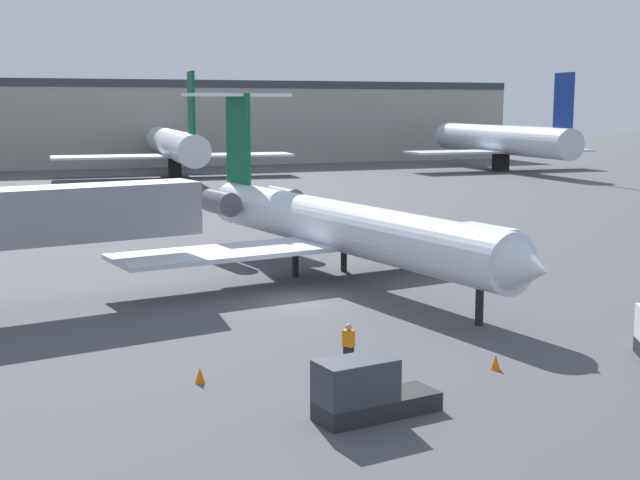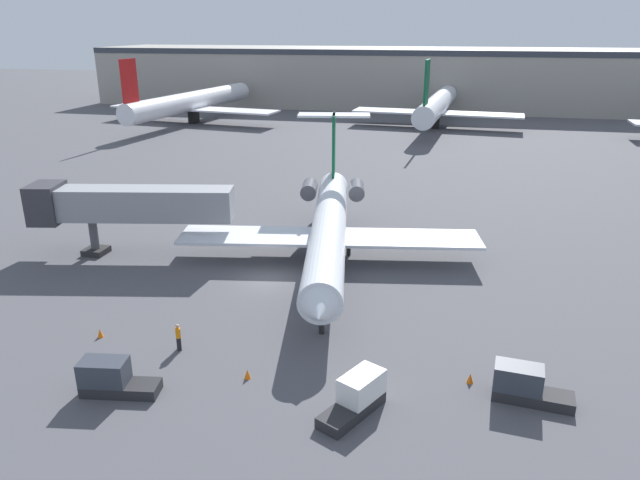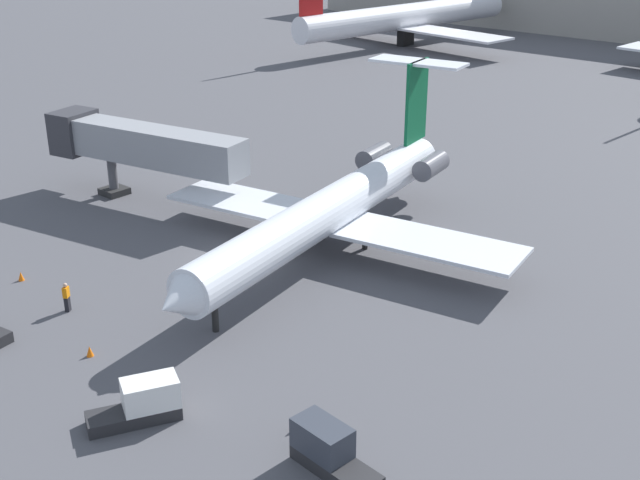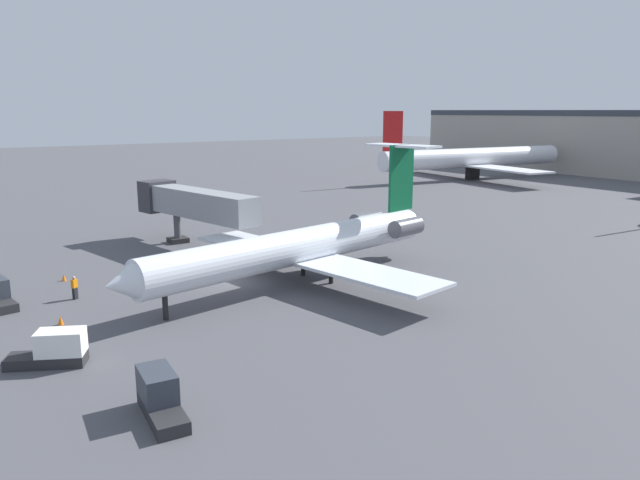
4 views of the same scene
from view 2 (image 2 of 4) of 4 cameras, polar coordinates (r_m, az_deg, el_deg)
The scene contains 13 objects.
ground_plane at distance 44.89m, azimuth -5.17°, elevation -3.96°, with size 400.00×400.00×0.10m, color #4C4C51.
regional_jet at distance 47.57m, azimuth 0.89°, elevation 1.55°, with size 24.73×31.05×10.24m.
jet_bridge at distance 51.08m, azimuth -18.79°, elevation 3.26°, with size 16.72×6.07×6.03m.
ground_crew_marshaller at distance 36.19m, azimuth -13.51°, elevation -9.08°, with size 0.44×0.48×1.69m.
baggage_tug_lead at distance 33.32m, azimuth -19.47°, elevation -12.50°, with size 4.17×1.99×1.90m.
baggage_tug_trailing at distance 30.29m, azimuth 3.62°, elevation -14.80°, with size 3.08×4.20×1.90m.
baggage_tug_spare at distance 32.69m, azimuth 19.13°, elevation -13.13°, with size 4.13×1.81×1.90m.
traffic_cone_near at distance 39.25m, azimuth -20.45°, elevation -8.41°, with size 0.36×0.36×0.55m.
traffic_cone_mid at distance 33.15m, azimuth -7.01°, elevation -12.70°, with size 0.36×0.36×0.55m.
traffic_cone_far at distance 33.55m, azimuth 14.29°, elevation -12.80°, with size 0.36×0.36×0.55m.
terminal_building at distance 146.70m, azimuth 7.81°, elevation 15.29°, with size 144.73×25.77×13.26m.
parked_airliner_west_end at distance 121.26m, azimuth -12.25°, elevation 12.90°, with size 35.44×41.74×13.09m.
parked_airliner_west_mid at distance 114.82m, azimuth 11.22°, elevation 12.62°, with size 31.71×37.47×13.20m.
Camera 2 is at (12.86, -39.01, 18.07)m, focal length 33.17 mm.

